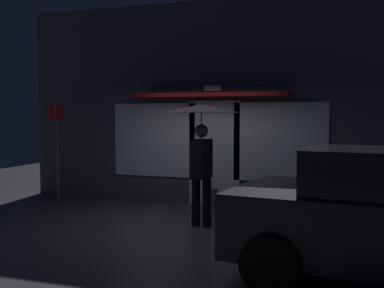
{
  "coord_description": "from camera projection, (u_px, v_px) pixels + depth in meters",
  "views": [
    {
      "loc": [
        2.76,
        -7.29,
        1.89
      ],
      "look_at": [
        0.17,
        0.25,
        1.4
      ],
      "focal_mm": 44.02,
      "sensor_mm": 36.0,
      "label": 1
    }
  ],
  "objects": [
    {
      "name": "ground_plane",
      "position": [
        178.0,
        228.0,
        7.89
      ],
      "size": [
        18.0,
        18.0,
        0.0
      ],
      "primitive_type": "plane",
      "color": "#423F44"
    },
    {
      "name": "building_facade",
      "position": [
        216.0,
        104.0,
        9.97
      ],
      "size": [
        8.79,
        1.0,
        4.29
      ],
      "color": "#4C4C56",
      "rests_on": "ground"
    },
    {
      "name": "person_with_umbrella",
      "position": [
        201.0,
        129.0,
        7.92
      ],
      "size": [
        1.3,
        1.3,
        2.07
      ],
      "rotation": [
        0.0,
        0.0,
        1.5
      ],
      "color": "black",
      "rests_on": "ground"
    },
    {
      "name": "street_sign_post",
      "position": [
        57.0,
        144.0,
        10.21
      ],
      "size": [
        0.4,
        0.07,
        2.21
      ],
      "color": "#595B60",
      "rests_on": "ground"
    },
    {
      "name": "sidewalk_bollard",
      "position": [
        212.0,
        200.0,
        9.19
      ],
      "size": [
        0.2,
        0.2,
        0.46
      ],
      "primitive_type": "cylinder",
      "color": "slate",
      "rests_on": "ground"
    }
  ]
}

